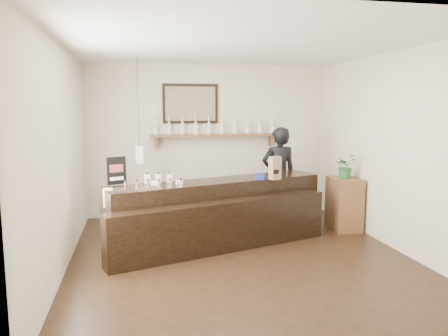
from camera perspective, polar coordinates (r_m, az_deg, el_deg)
name	(u,v)px	position (r m, az deg, el deg)	size (l,w,h in m)	color
ground	(240,256)	(6.10, 2.04, -11.37)	(5.00, 5.00, 0.00)	black
room_shell	(240,131)	(5.76, 2.12, 4.82)	(5.00, 5.00, 5.00)	beige
back_wall_decor	(202,121)	(8.06, -2.96, 6.11)	(2.66, 0.96, 1.69)	#58301E
counter	(219,215)	(6.48, -0.68, -6.14)	(3.38, 1.90, 1.10)	black
promo_sign	(117,171)	(6.31, -13.86, -0.34)	(0.26, 0.14, 0.39)	black
paper_bag	(275,168)	(6.59, 6.67, 0.00)	(0.19, 0.16, 0.35)	#8F6545
tape_dispenser	(260,177)	(6.56, 4.71, -1.17)	(0.13, 0.06, 0.11)	#1929B1
side_cabinet	(344,204)	(7.51, 15.40, -4.53)	(0.46, 0.61, 0.86)	#58301E
potted_plant	(345,166)	(7.40, 15.58, 0.24)	(0.36, 0.31, 0.39)	#286431
shopkeeper	(279,169)	(7.62, 7.16, -0.16)	(0.69, 0.46, 1.90)	black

